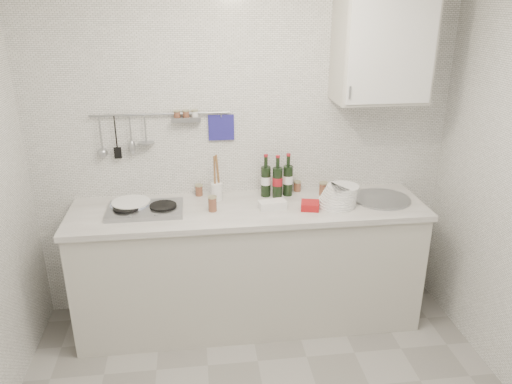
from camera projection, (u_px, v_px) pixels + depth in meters
back_wall at (244, 148)px, 3.58m from camera, size 3.00×0.02×2.50m
counter at (250, 268)px, 3.61m from camera, size 2.44×0.64×0.96m
wall_rail at (158, 128)px, 3.42m from camera, size 0.98×0.09×0.34m
wall_cabinet at (382, 48)px, 3.26m from camera, size 0.60×0.38×0.70m
plate_stack_hob at (130, 205)px, 3.39m from camera, size 0.28×0.28×0.05m
plate_stack_sink at (339, 196)px, 3.44m from camera, size 0.30×0.28×0.14m
wine_bottles at (277, 176)px, 3.55m from camera, size 0.23×0.10×0.31m
butter_dish at (272, 205)px, 3.39m from camera, size 0.19×0.12×0.05m
strawberry_punnet at (310, 206)px, 3.38m from camera, size 0.15×0.15×0.05m
utensil_crock at (217, 189)px, 3.52m from camera, size 0.08×0.08×0.34m
jar_a at (199, 190)px, 3.60m from camera, size 0.06×0.06×0.08m
jar_b at (297, 186)px, 3.69m from camera, size 0.06×0.06×0.08m
jar_c at (324, 189)px, 3.61m from camera, size 0.07×0.07×0.10m
jar_d at (212, 204)px, 3.34m from camera, size 0.06×0.06×0.11m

